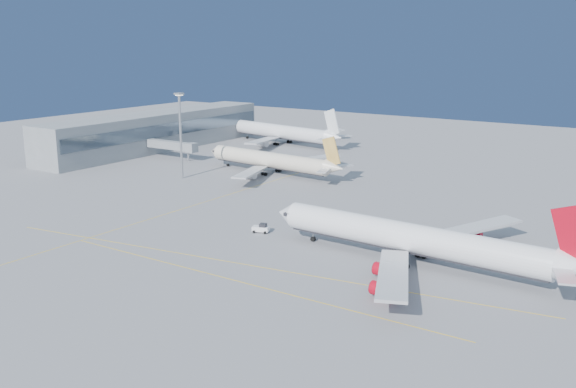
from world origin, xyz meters
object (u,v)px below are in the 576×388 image
object	(u,v)px
airliner_virgin	(416,240)
airliner_etihad	(272,160)
airliner_third	(284,132)
pushback_tug	(261,228)
light_mast	(180,128)

from	to	relation	value
airliner_virgin	airliner_etihad	xyz separation A→B (m)	(-75.20, 56.85, -0.50)
airliner_third	pushback_tug	size ratio (longest dim) A/B	15.01
airliner_virgin	pushback_tug	xyz separation A→B (m)	(-38.45, 0.23, -4.09)
airliner_virgin	airliner_third	size ratio (longest dim) A/B	1.07
airliner_third	pushback_tug	bearing A→B (deg)	-48.49
airliner_etihad	pushback_tug	size ratio (longest dim) A/B	13.51
airliner_virgin	light_mast	xyz separation A→B (m)	(-95.68, 34.94, 11.19)
airliner_etihad	airliner_third	xyz separation A→B (m)	(-32.11, 54.09, 0.64)
airliner_third	pushback_tug	distance (m)	130.44
light_mast	airliner_third	bearing A→B (deg)	98.70
airliner_virgin	airliner_etihad	bearing A→B (deg)	145.66
airliner_virgin	airliner_third	distance (m)	154.34
airliner_virgin	pushback_tug	distance (m)	38.67
pushback_tug	airliner_third	bearing A→B (deg)	102.85
airliner_third	light_mast	size ratio (longest dim) A/B	2.33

